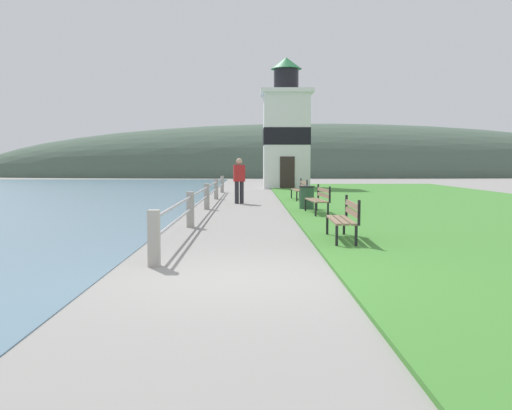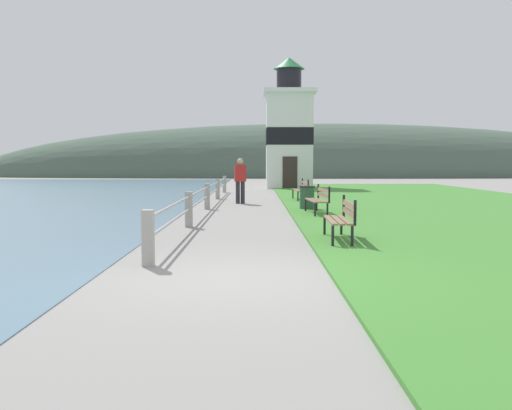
% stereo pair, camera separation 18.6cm
% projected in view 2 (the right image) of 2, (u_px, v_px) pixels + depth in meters
% --- Properties ---
extents(ground_plane, '(160.00, 160.00, 0.00)m').
position_uv_depth(ground_plane, '(230.00, 279.00, 8.11)').
color(ground_plane, gray).
extents(grass_verge, '(12.00, 40.68, 0.06)m').
position_uv_depth(grass_verge, '(442.00, 205.00, 21.63)').
color(grass_verge, '#428433').
rests_on(grass_verge, ground_plane).
extents(seawall_railing, '(0.18, 22.23, 0.90)m').
position_uv_depth(seawall_railing, '(207.00, 194.00, 20.07)').
color(seawall_railing, '#A8A399').
rests_on(seawall_railing, ground_plane).
extents(park_bench_near, '(0.52, 1.79, 0.94)m').
position_uv_depth(park_bench_near, '(342.00, 217.00, 11.71)').
color(park_bench_near, '#846B51').
rests_on(park_bench_near, ground_plane).
extents(park_bench_midway, '(0.60, 1.91, 0.94)m').
position_uv_depth(park_bench_midway, '(319.00, 198.00, 17.74)').
color(park_bench_midway, '#846B51').
rests_on(park_bench_midway, ground_plane).
extents(park_bench_far, '(0.56, 1.96, 0.94)m').
position_uv_depth(park_bench_far, '(302.00, 188.00, 24.21)').
color(park_bench_far, '#846B51').
rests_on(park_bench_far, ground_plane).
extents(lighthouse, '(3.27, 3.27, 8.23)m').
position_uv_depth(lighthouse, '(289.00, 133.00, 36.11)').
color(lighthouse, white).
rests_on(lighthouse, ground_plane).
extents(person_strolling, '(0.48, 0.32, 1.81)m').
position_uv_depth(person_strolling, '(240.00, 179.00, 22.73)').
color(person_strolling, '#28282D').
rests_on(person_strolling, ground_plane).
extents(trash_bin, '(0.54, 0.54, 0.84)m').
position_uv_depth(trash_bin, '(307.00, 198.00, 19.56)').
color(trash_bin, '#2D5138').
rests_on(trash_bin, ground_plane).
extents(distant_hillside, '(80.00, 16.00, 12.00)m').
position_uv_depth(distant_hillside, '(323.00, 177.00, 65.07)').
color(distant_hillside, '#475B4C').
rests_on(distant_hillside, ground_plane).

